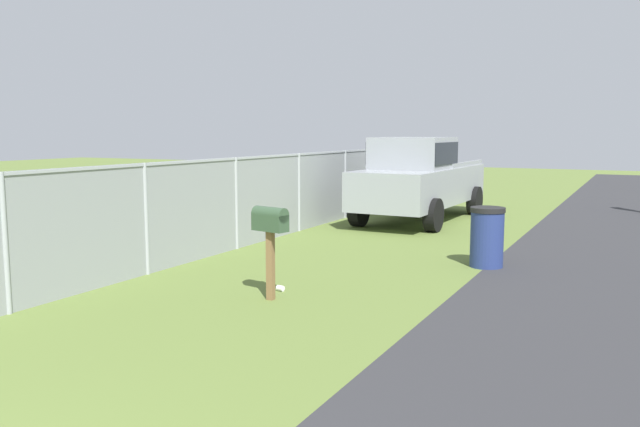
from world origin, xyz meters
TOP-DOWN VIEW (x-y plane):
  - mailbox at (6.44, 0.75)m, footprint 0.30×0.53m
  - pickup_truck at (14.68, 1.40)m, footprint 5.31×2.21m
  - trash_bin at (9.86, -1.36)m, footprint 0.57×0.57m
  - fence_section at (10.62, 3.27)m, footprint 17.47×0.07m
  - litter_wrapper_far_scatter at (8.82, 2.18)m, footprint 0.15×0.14m
  - litter_cup_midfield_b at (6.90, 0.87)m, footprint 0.10×0.11m

SIDE VIEW (x-z plane):
  - litter_wrapper_far_scatter at x=8.82m, z-range 0.00..0.01m
  - litter_cup_midfield_b at x=6.90m, z-range 0.00..0.08m
  - trash_bin at x=9.86m, z-range 0.00..1.00m
  - fence_section at x=10.62m, z-range 0.07..1.82m
  - mailbox at x=6.44m, z-range 0.37..1.62m
  - pickup_truck at x=14.68m, z-range 0.06..2.15m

